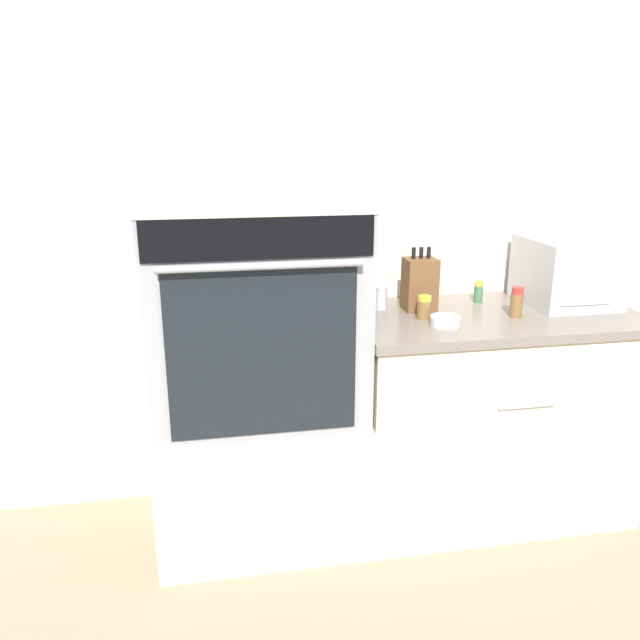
{
  "coord_description": "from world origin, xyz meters",
  "views": [
    {
      "loc": [
        -0.55,
        -1.91,
        1.55
      ],
      "look_at": [
        -0.16,
        0.21,
        0.9
      ],
      "focal_mm": 35.0,
      "sensor_mm": 36.0,
      "label": 1
    }
  ],
  "objects_px": {
    "microwave": "(567,272)",
    "condiment_jar_mid": "(478,292)",
    "bowl": "(445,321)",
    "knife_block": "(420,284)",
    "condiment_jar_back": "(381,298)",
    "wall_oven": "(255,312)",
    "condiment_jar_far": "(424,307)",
    "condiment_jar_near": "(517,302)"
  },
  "relations": [
    {
      "from": "wall_oven",
      "to": "condiment_jar_near",
      "type": "distance_m",
      "value": 1.0
    },
    {
      "from": "knife_block",
      "to": "condiment_jar_mid",
      "type": "bearing_deg",
      "value": 13.38
    },
    {
      "from": "knife_block",
      "to": "bowl",
      "type": "bearing_deg",
      "value": -83.29
    },
    {
      "from": "condiment_jar_mid",
      "to": "condiment_jar_near",
      "type": "bearing_deg",
      "value": -77.28
    },
    {
      "from": "microwave",
      "to": "knife_block",
      "type": "height_order",
      "value": "microwave"
    },
    {
      "from": "microwave",
      "to": "bowl",
      "type": "height_order",
      "value": "microwave"
    },
    {
      "from": "knife_block",
      "to": "condiment_jar_far",
      "type": "xyz_separation_m",
      "value": [
        -0.02,
        -0.12,
        -0.06
      ]
    },
    {
      "from": "microwave",
      "to": "knife_block",
      "type": "relative_size",
      "value": 1.41
    },
    {
      "from": "condiment_jar_mid",
      "to": "knife_block",
      "type": "bearing_deg",
      "value": -166.62
    },
    {
      "from": "knife_block",
      "to": "condiment_jar_near",
      "type": "xyz_separation_m",
      "value": [
        0.34,
        -0.16,
        -0.05
      ]
    },
    {
      "from": "bowl",
      "to": "condiment_jar_back",
      "type": "xyz_separation_m",
      "value": [
        -0.17,
        0.26,
        0.03
      ]
    },
    {
      "from": "condiment_jar_back",
      "to": "microwave",
      "type": "bearing_deg",
      "value": -4.43
    },
    {
      "from": "bowl",
      "to": "condiment_jar_far",
      "type": "bearing_deg",
      "value": 115.33
    },
    {
      "from": "condiment_jar_near",
      "to": "condiment_jar_back",
      "type": "height_order",
      "value": "condiment_jar_near"
    },
    {
      "from": "condiment_jar_far",
      "to": "microwave",
      "type": "bearing_deg",
      "value": 8.86
    },
    {
      "from": "bowl",
      "to": "condiment_jar_back",
      "type": "bearing_deg",
      "value": 123.42
    },
    {
      "from": "condiment_jar_near",
      "to": "wall_oven",
      "type": "bearing_deg",
      "value": 176.07
    },
    {
      "from": "condiment_jar_mid",
      "to": "bowl",
      "type": "bearing_deg",
      "value": -131.58
    },
    {
      "from": "knife_block",
      "to": "condiment_jar_back",
      "type": "xyz_separation_m",
      "value": [
        -0.15,
        0.04,
        -0.06
      ]
    },
    {
      "from": "bowl",
      "to": "condiment_jar_near",
      "type": "bearing_deg",
      "value": 10.76
    },
    {
      "from": "bowl",
      "to": "condiment_jar_back",
      "type": "relative_size",
      "value": 1.25
    },
    {
      "from": "wall_oven",
      "to": "condiment_jar_mid",
      "type": "bearing_deg",
      "value": 9.73
    },
    {
      "from": "bowl",
      "to": "condiment_jar_mid",
      "type": "relative_size",
      "value": 1.26
    },
    {
      "from": "condiment_jar_mid",
      "to": "condiment_jar_far",
      "type": "bearing_deg",
      "value": -148.11
    },
    {
      "from": "microwave",
      "to": "condiment_jar_back",
      "type": "height_order",
      "value": "microwave"
    },
    {
      "from": "condiment_jar_mid",
      "to": "condiment_jar_far",
      "type": "distance_m",
      "value": 0.36
    },
    {
      "from": "wall_oven",
      "to": "condiment_jar_back",
      "type": "relative_size",
      "value": 8.58
    },
    {
      "from": "condiment_jar_far",
      "to": "condiment_jar_back",
      "type": "relative_size",
      "value": 1.01
    },
    {
      "from": "condiment_jar_mid",
      "to": "condiment_jar_far",
      "type": "xyz_separation_m",
      "value": [
        -0.3,
        -0.19,
        0.0
      ]
    },
    {
      "from": "condiment_jar_mid",
      "to": "condiment_jar_back",
      "type": "relative_size",
      "value": 0.99
    },
    {
      "from": "condiment_jar_back",
      "to": "condiment_jar_mid",
      "type": "bearing_deg",
      "value": 3.89
    },
    {
      "from": "wall_oven",
      "to": "bowl",
      "type": "bearing_deg",
      "value": -10.47
    },
    {
      "from": "wall_oven",
      "to": "condiment_jar_near",
      "type": "xyz_separation_m",
      "value": [
        1.0,
        -0.07,
        0.0
      ]
    },
    {
      "from": "microwave",
      "to": "condiment_jar_back",
      "type": "distance_m",
      "value": 0.78
    },
    {
      "from": "condiment_jar_far",
      "to": "wall_oven",
      "type": "bearing_deg",
      "value": 177.58
    },
    {
      "from": "microwave",
      "to": "condiment_jar_back",
      "type": "bearing_deg",
      "value": 175.57
    },
    {
      "from": "condiment_jar_near",
      "to": "bowl",
      "type": "bearing_deg",
      "value": -169.24
    },
    {
      "from": "wall_oven",
      "to": "knife_block",
      "type": "distance_m",
      "value": 0.67
    },
    {
      "from": "microwave",
      "to": "condiment_jar_near",
      "type": "bearing_deg",
      "value": -153.82
    },
    {
      "from": "wall_oven",
      "to": "microwave",
      "type": "relative_size",
      "value": 2.15
    },
    {
      "from": "microwave",
      "to": "condiment_jar_mid",
      "type": "distance_m",
      "value": 0.37
    },
    {
      "from": "knife_block",
      "to": "condiment_jar_mid",
      "type": "xyz_separation_m",
      "value": [
        0.28,
        0.07,
        -0.06
      ]
    }
  ]
}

